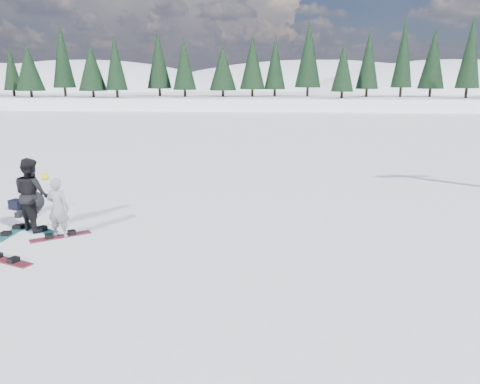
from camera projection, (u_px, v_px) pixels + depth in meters
name	position (u px, v px, depth m)	size (l,w,h in m)	color
ground	(105.00, 237.00, 12.13)	(420.00, 420.00, 0.00)	white
alpine_backdrop	(240.00, 122.00, 199.59)	(412.50, 227.00, 53.20)	white
snowboarder_woman	(58.00, 207.00, 11.91)	(0.59, 0.41, 1.71)	#949397
snowboarder_man	(32.00, 194.00, 12.49)	(0.96, 0.75, 1.97)	black
seated_rider	(34.00, 202.00, 14.30)	(0.60, 0.99, 0.84)	black
gear_bag	(17.00, 205.00, 14.64)	(0.45, 0.30, 0.30)	black
snowboard_woman	(61.00, 237.00, 12.10)	(1.50, 0.28, 0.03)	#9C223A
snowboard_man	(35.00, 229.00, 12.72)	(1.50, 0.28, 0.03)	teal
snowboard_loose_b	(5.00, 260.00, 10.51)	(1.50, 0.28, 0.03)	maroon
snowboard_loose_a	(12.00, 232.00, 12.42)	(1.50, 0.28, 0.03)	teal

